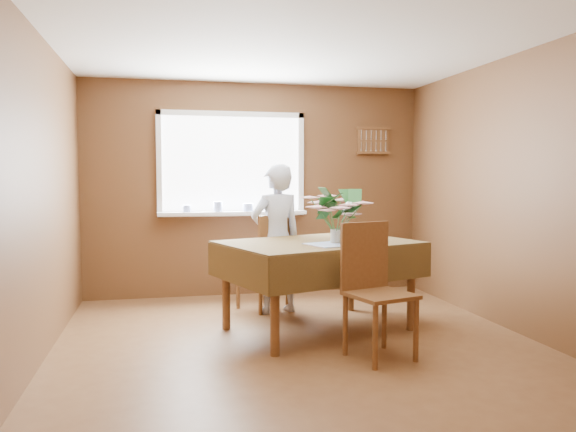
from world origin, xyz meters
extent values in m
plane|color=brown|center=(0.00, 0.00, 0.00)|extent=(4.50, 4.50, 0.00)
plane|color=white|center=(0.00, 0.00, 2.50)|extent=(4.50, 4.50, 0.00)
plane|color=brown|center=(0.00, 2.25, 1.25)|extent=(4.00, 0.00, 4.00)
plane|color=brown|center=(0.00, -2.25, 1.25)|extent=(4.00, 0.00, 4.00)
plane|color=brown|center=(-2.00, 0.00, 1.25)|extent=(0.00, 4.50, 4.50)
plane|color=brown|center=(2.00, 0.00, 1.25)|extent=(0.00, 4.50, 4.50)
cube|color=white|center=(-0.30, 2.23, 1.55)|extent=(1.60, 0.01, 1.10)
cube|color=white|center=(-0.30, 2.22, 2.13)|extent=(1.72, 0.06, 0.06)
cube|color=white|center=(-0.30, 2.22, 0.97)|extent=(1.72, 0.06, 0.06)
cube|color=white|center=(-1.13, 2.22, 1.55)|extent=(0.06, 0.06, 1.22)
cube|color=white|center=(0.53, 2.22, 1.55)|extent=(0.06, 0.06, 1.22)
cube|color=white|center=(-0.30, 2.15, 0.98)|extent=(1.72, 0.20, 0.04)
cylinder|color=white|center=(-0.83, 2.13, 1.04)|extent=(0.09, 0.09, 0.08)
cylinder|color=white|center=(-0.48, 2.13, 1.06)|extent=(0.11, 0.11, 0.12)
cylinder|color=white|center=(-0.12, 2.13, 1.05)|extent=(0.12, 0.12, 0.09)
cylinder|color=white|center=(0.23, 2.13, 1.06)|extent=(0.10, 0.10, 0.13)
cube|color=brown|center=(1.45, 2.23, 1.85)|extent=(0.40, 0.03, 0.30)
cube|color=brown|center=(1.45, 2.21, 2.00)|extent=(0.44, 0.04, 0.03)
cube|color=brown|center=(1.45, 2.21, 1.70)|extent=(0.44, 0.04, 0.03)
cylinder|color=brown|center=(-0.25, -0.12, 0.38)|extent=(0.07, 0.07, 0.76)
cylinder|color=brown|center=(1.11, 0.34, 0.38)|extent=(0.07, 0.07, 0.76)
cylinder|color=brown|center=(-0.54, 0.74, 0.38)|extent=(0.07, 0.07, 0.76)
cylinder|color=brown|center=(0.82, 1.19, 0.38)|extent=(0.07, 0.07, 0.76)
cube|color=brown|center=(0.28, 0.54, 0.78)|extent=(1.86, 1.53, 0.04)
cube|color=#433218|center=(0.28, 0.54, 0.81)|extent=(1.94, 1.61, 0.01)
cube|color=#433218|center=(0.46, 0.00, 0.65)|extent=(1.59, 0.54, 0.30)
cube|color=#433218|center=(0.10, 1.08, 0.65)|extent=(1.59, 0.54, 0.30)
cube|color=#433218|center=(-0.51, 0.27, 0.65)|extent=(0.37, 1.08, 0.30)
cube|color=#433218|center=(1.07, 0.80, 0.65)|extent=(0.37, 1.08, 0.30)
cube|color=#4FA6E0|center=(0.37, 0.28, 0.82)|extent=(0.57, 0.49, 0.01)
cylinder|color=brown|center=(-0.01, 1.71, 0.23)|extent=(0.04, 0.04, 0.46)
cylinder|color=brown|center=(-0.33, 1.52, 0.23)|extent=(0.04, 0.04, 0.46)
cylinder|color=brown|center=(0.18, 1.39, 0.23)|extent=(0.04, 0.04, 0.46)
cylinder|color=brown|center=(-0.14, 1.20, 0.23)|extent=(0.04, 0.04, 0.46)
cube|color=brown|center=(-0.07, 1.45, 0.48)|extent=(0.59, 0.59, 0.03)
cube|color=brown|center=(0.03, 1.28, 0.75)|extent=(0.39, 0.24, 0.52)
cylinder|color=brown|center=(0.39, -0.59, 0.24)|extent=(0.04, 0.04, 0.48)
cylinder|color=brown|center=(0.76, -0.48, 0.24)|extent=(0.04, 0.04, 0.48)
cylinder|color=brown|center=(0.29, -0.22, 0.24)|extent=(0.04, 0.04, 0.48)
cylinder|color=brown|center=(0.66, -0.11, 0.24)|extent=(0.04, 0.04, 0.48)
cube|color=brown|center=(0.53, -0.35, 0.49)|extent=(0.55, 0.55, 0.03)
cube|color=brown|center=(0.47, -0.15, 0.78)|extent=(0.44, 0.15, 0.53)
imported|color=white|center=(0.04, 1.27, 0.77)|extent=(0.64, 0.50, 1.53)
cylinder|color=white|center=(0.39, 0.36, 0.88)|extent=(0.10, 0.10, 0.13)
cylinder|color=#33662D|center=(0.39, 0.36, 0.98)|extent=(0.06, 0.06, 0.09)
cylinder|color=white|center=(0.70, 0.74, 0.82)|extent=(0.30, 0.30, 0.01)
cube|color=silver|center=(0.49, 0.41, 0.82)|extent=(0.17, 0.19, 0.00)
camera|label=1|loc=(-1.09, -4.34, 1.40)|focal=35.00mm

